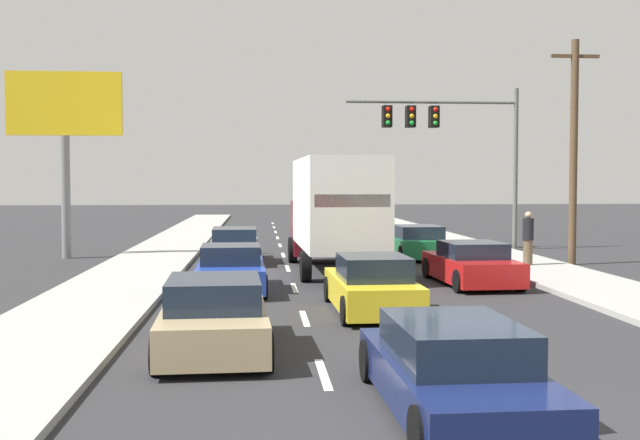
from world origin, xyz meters
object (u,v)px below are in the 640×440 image
Objects in this scene: car_tan at (214,318)px; traffic_signal_mast at (440,128)px; box_truck at (334,208)px; car_yellow at (372,286)px; car_gray at (235,246)px; pedestrian_near_corner at (528,238)px; car_navy at (454,371)px; car_green at (417,243)px; roadside_billboard at (65,124)px; car_red at (471,265)px; utility_pole_mid at (574,149)px; car_blue at (231,270)px.

car_tan is 22.44m from traffic_signal_mast.
box_truck is (3.31, 11.66, 1.55)m from car_tan.
car_yellow reaches higher than car_tan.
car_gray is at bearing 90.46° from car_tan.
car_navy is at bearing -112.68° from pedestrian_near_corner.
car_green is (7.21, 0.85, 0.01)m from car_gray.
roadside_billboard is at bearing 163.32° from pedestrian_near_corner.
car_navy is (0.03, -15.65, -1.60)m from box_truck.
car_navy is 2.47× the size of pedestrian_near_corner.
car_gray is at bearing 131.48° from box_truck.
car_green is at bearing 90.06° from car_red.
utility_pole_mid is (5.22, 5.12, 3.66)m from car_red.
car_blue reaches higher than car_red.
car_yellow is at bearing -128.38° from car_red.
traffic_signal_mast reaches higher than car_navy.
pedestrian_near_corner reaches higher than car_red.
car_blue is 7.72m from car_tan.
car_blue is at bearing 89.85° from car_tan.
car_tan is 0.57× the size of traffic_signal_mast.
car_blue is 1.04× the size of car_green.
car_tan reaches higher than car_gray.
utility_pole_mid is (8.90, 9.76, 3.64)m from car_yellow.
car_gray is 2.50× the size of pedestrian_near_corner.
car_blue is 12.17m from car_navy.
car_red is (7.09, 8.54, -0.03)m from car_tan.
car_navy is at bearing -49.98° from car_tan.
car_navy is at bearing -102.92° from traffic_signal_mast.
car_navy is (3.47, -19.53, -0.04)m from car_gray.
box_truck is (3.44, -3.89, 1.56)m from car_gray.
car_gray is at bearing 100.07° from car_navy.
car_gray is at bearing 106.92° from car_yellow.
car_blue is 11.26m from pedestrian_near_corner.
traffic_signal_mast is at bearing 118.46° from utility_pole_mid.
car_gray is at bearing -16.82° from roadside_billboard.
car_green is (7.08, 16.40, -0.00)m from car_tan.
car_gray is 7.26m from car_green.
traffic_signal_mast is at bearing 100.20° from pedestrian_near_corner.
box_truck is 15.73m from car_navy.
car_yellow is at bearing -48.32° from car_blue.
traffic_signal_mast is (8.86, 20.04, 4.83)m from car_tan.
roadside_billboard is at bearing 163.18° from car_gray.
utility_pole_mid is at bearing 47.64° from car_yellow.
pedestrian_near_corner is at bearing -79.80° from traffic_signal_mast.
car_navy is 17.84m from pedestrian_near_corner.
pedestrian_near_corner is (3.14, -3.93, 0.47)m from car_green.
car_blue is 5.11m from car_yellow.
car_yellow reaches higher than car_gray.
car_yellow is 5.91m from car_red.
car_yellow is at bearing -73.08° from car_gray.
car_red is (3.75, 12.52, 0.01)m from car_navy.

